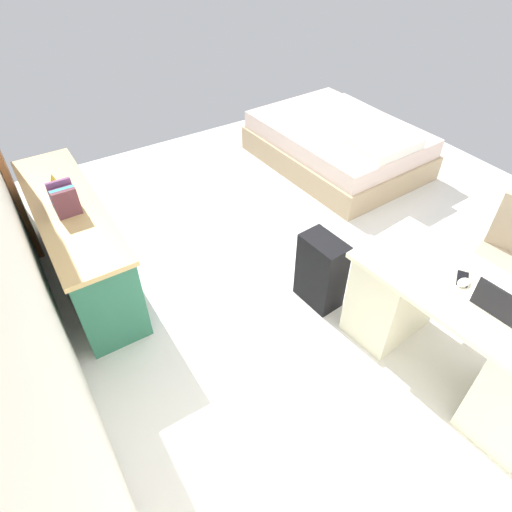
% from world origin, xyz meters
% --- Properties ---
extents(ground_plane, '(5.67, 5.67, 0.00)m').
position_xyz_m(ground_plane, '(0.00, 0.00, 0.00)').
color(ground_plane, silver).
extents(desk, '(1.50, 0.79, 0.76)m').
position_xyz_m(desk, '(-1.38, -0.04, 0.40)').
color(desk, beige).
rests_on(desk, ground_plane).
extents(office_chair, '(0.58, 0.58, 0.94)m').
position_xyz_m(office_chair, '(-1.20, -0.82, 0.42)').
color(office_chair, black).
rests_on(office_chair, ground_plane).
extents(credenza, '(1.80, 0.48, 0.75)m').
position_xyz_m(credenza, '(0.86, 1.77, 0.38)').
color(credenza, '#28664C').
rests_on(credenza, ground_plane).
extents(bed, '(1.96, 1.49, 0.58)m').
position_xyz_m(bed, '(1.22, -1.29, 0.24)').
color(bed, tan).
rests_on(bed, ground_plane).
extents(suitcase_black, '(0.38, 0.25, 0.61)m').
position_xyz_m(suitcase_black, '(-0.40, 0.27, 0.31)').
color(suitcase_black, black).
rests_on(suitcase_black, ground_plane).
extents(laptop, '(0.33, 0.25, 0.21)m').
position_xyz_m(laptop, '(-1.56, -0.04, 0.81)').
color(laptop, silver).
rests_on(laptop, desk).
extents(computer_mouse, '(0.07, 0.11, 0.03)m').
position_xyz_m(computer_mouse, '(-1.29, -0.05, 0.77)').
color(computer_mouse, white).
rests_on(computer_mouse, desk).
extents(cell_phone_by_mouse, '(0.13, 0.15, 0.01)m').
position_xyz_m(cell_phone_by_mouse, '(-1.26, -0.09, 0.76)').
color(cell_phone_by_mouse, black).
rests_on(cell_phone_by_mouse, desk).
extents(book_row, '(0.24, 0.17, 0.24)m').
position_xyz_m(book_row, '(0.79, 1.77, 0.86)').
color(book_row, brown).
rests_on(book_row, credenza).
extents(figurine_small, '(0.08, 0.08, 0.11)m').
position_xyz_m(figurine_small, '(1.17, 1.77, 0.81)').
color(figurine_small, gold).
rests_on(figurine_small, credenza).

